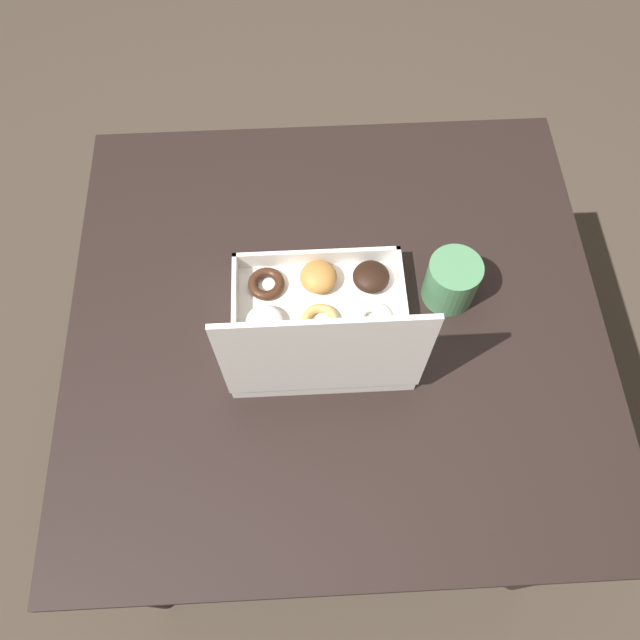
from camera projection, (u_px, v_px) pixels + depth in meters
The scene contains 4 objects.
ground_plane at pixel (330, 429), 1.76m from camera, with size 8.00×8.00×0.00m, color #42382D.
dining_table at pixel (335, 341), 1.22m from camera, with size 0.97×0.92×0.70m.
donut_box at pixel (319, 326), 1.06m from camera, with size 0.31×0.27×0.29m.
coffee_mug at pixel (452, 280), 1.10m from camera, with size 0.09×0.09×0.10m.
Camera 1 is at (0.05, 0.50, 1.71)m, focal length 35.00 mm.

